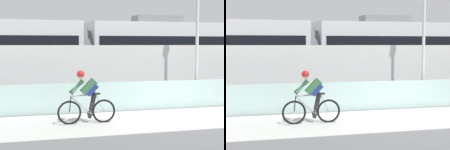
% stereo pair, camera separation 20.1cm
% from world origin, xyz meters
% --- Properties ---
extents(ground_plane, '(200.00, 200.00, 0.00)m').
position_xyz_m(ground_plane, '(0.00, 0.00, 0.00)').
color(ground_plane, slate).
extents(bike_path_deck, '(32.00, 3.20, 0.01)m').
position_xyz_m(bike_path_deck, '(0.00, 0.00, 0.01)').
color(bike_path_deck, silver).
rests_on(bike_path_deck, ground).
extents(glass_parapet, '(32.00, 0.05, 1.04)m').
position_xyz_m(glass_parapet, '(0.00, 1.85, 0.52)').
color(glass_parapet, silver).
rests_on(glass_parapet, ground).
extents(concrete_barrier_wall, '(32.00, 0.36, 2.35)m').
position_xyz_m(concrete_barrier_wall, '(0.00, 3.65, 1.17)').
color(concrete_barrier_wall, silver).
rests_on(concrete_barrier_wall, ground).
extents(tram_rail_near, '(32.00, 0.08, 0.01)m').
position_xyz_m(tram_rail_near, '(0.00, 6.13, 0.00)').
color(tram_rail_near, '#595654').
rests_on(tram_rail_near, ground).
extents(tram_rail_far, '(32.00, 0.08, 0.01)m').
position_xyz_m(tram_rail_far, '(0.00, 7.57, 0.00)').
color(tram_rail_far, '#595654').
rests_on(tram_rail_far, ground).
extents(tram, '(22.56, 2.54, 3.81)m').
position_xyz_m(tram, '(-2.08, 6.85, 1.89)').
color(tram, silver).
rests_on(tram, ground).
extents(cyclist_on_bike, '(1.77, 0.58, 1.61)m').
position_xyz_m(cyclist_on_bike, '(-3.28, 0.00, 0.78)').
color(cyclist_on_bike, black).
rests_on(cyclist_on_bike, ground).
extents(lamp_post_antenna, '(0.28, 0.28, 5.20)m').
position_xyz_m(lamp_post_antenna, '(1.47, 2.15, 3.29)').
color(lamp_post_antenna, gray).
rests_on(lamp_post_antenna, ground).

